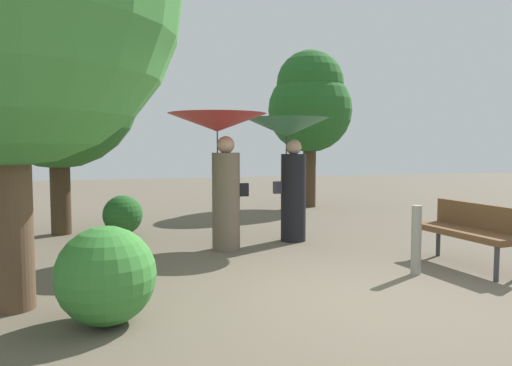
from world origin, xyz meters
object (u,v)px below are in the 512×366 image
person_left (220,147)px  tree_near_right (310,102)px  person_right (289,149)px  path_marker_post (416,240)px  park_bench (470,228)px  tree_near_left (57,75)px

person_left → tree_near_right: size_ratio=0.51×
tree_near_right → person_right: bearing=-116.3°
person_left → path_marker_post: person_left is taller
tree_near_right → path_marker_post: (-1.30, -6.72, -2.29)m
person_right → tree_near_right: (2.09, 4.24, 1.17)m
person_left → park_bench: 3.67m
tree_near_left → path_marker_post: 6.62m
person_right → tree_near_left: (-3.73, 1.72, 1.30)m
person_left → tree_near_right: (3.33, 4.63, 1.15)m
path_marker_post → person_right: bearing=107.7°
person_left → tree_near_left: tree_near_left is taller
path_marker_post → park_bench: bearing=9.0°
tree_near_right → path_marker_post: tree_near_right is taller
tree_near_left → tree_near_right: bearing=23.4°
tree_near_right → path_marker_post: size_ratio=4.71×
tree_near_left → tree_near_right: size_ratio=1.10×
person_right → tree_near_right: tree_near_right is taller
person_right → park_bench: size_ratio=1.33×
person_left → person_right: bearing=-66.9°
tree_near_right → park_bench: bearing=-93.5°
person_left → person_right: 1.29m
person_right → tree_near_right: bearing=-20.7°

